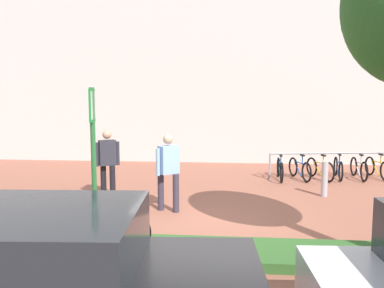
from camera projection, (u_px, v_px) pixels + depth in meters
The scene contains 9 objects.
ground_plane at pixel (205, 226), 8.05m from camera, with size 60.00×60.00×0.00m, color #9E5B47.
building_facade at pixel (218, 31), 15.58m from camera, with size 28.00×1.20×10.00m, color silver.
planter_strip at pixel (188, 252), 6.53m from camera, with size 7.00×1.10×0.16m, color #336028.
parking_sign_post at pixel (93, 147), 6.47m from camera, with size 0.08×0.36×2.69m.
bike_at_sign at pixel (100, 231), 6.70m from camera, with size 1.68×0.42×0.86m.
bike_rack_cluster at pixel (329, 168), 12.56m from camera, with size 3.72×2.04×0.83m.
bollard_steel at pixel (325, 179), 10.35m from camera, with size 0.16×0.16×0.90m, color #ADADB2.
person_suited_dark at pixel (107, 160), 10.07m from camera, with size 0.54×0.40×1.72m.
person_shirt_white at pixel (168, 168), 8.99m from camera, with size 0.50×0.44×1.72m.
Camera 1 is at (0.45, -7.78, 2.57)m, focal length 38.24 mm.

